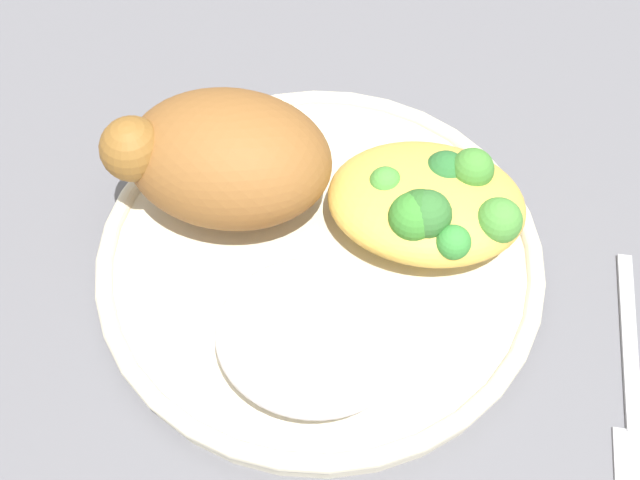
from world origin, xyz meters
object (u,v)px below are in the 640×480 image
plate (320,259)px  rice_pile (313,335)px  roasted_chicken (223,158)px  mac_cheese_with_broccoli (430,203)px  fork (632,380)px

plate → rice_pile: 0.07m
roasted_chicken → plate: bearing=153.8°
rice_pile → plate: bearing=-83.8°
mac_cheese_with_broccoli → plate: bearing=26.2°
roasted_chicken → fork: bearing=162.7°
roasted_chicken → fork: size_ratio=0.87×
rice_pile → roasted_chicken: bearing=-54.4°
plate → fork: 0.18m
fork → roasted_chicken: bearing=-17.3°
rice_pile → mac_cheese_with_broccoli: (-0.05, -0.09, 0.00)m
mac_cheese_with_broccoli → rice_pile: bearing=61.0°
rice_pile → mac_cheese_with_broccoli: size_ratio=0.89×
rice_pile → mac_cheese_with_broccoli: bearing=-119.0°
rice_pile → mac_cheese_with_broccoli: mac_cheese_with_broccoli is taller
fork → rice_pile: bearing=6.4°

